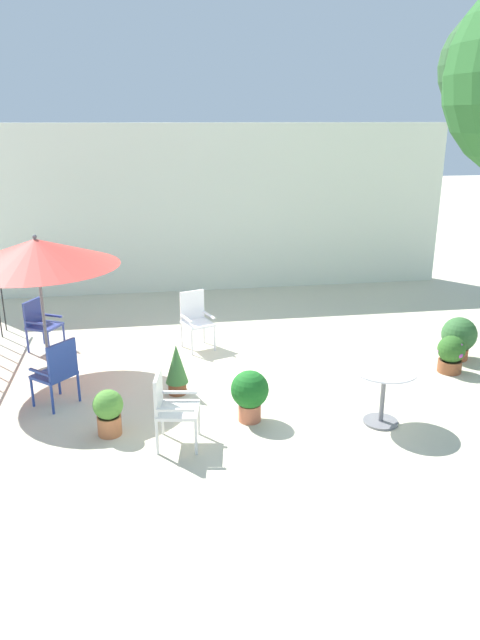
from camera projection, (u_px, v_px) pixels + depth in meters
The scene contains 13 objects.
ground_plane at pixel (239, 375), 9.04m from camera, with size 60.00×60.00×0.00m, color beige.
villa_facade at pixel (204, 209), 13.07m from camera, with size 10.94×0.30×3.62m, color silver.
patio_umbrella_0 at pixel (36, 254), 8.38m from camera, with size 2.32×2.32×2.17m.
cafe_table_0 at pixel (384, 385), 7.47m from camera, with size 0.81×0.81×0.75m.
patio_chair_0 at pixel (170, 404), 6.98m from camera, with size 0.56×0.57×0.91m.
patio_chair_1 at pixel (195, 317), 9.99m from camera, with size 0.58×0.59×0.97m.
patio_chair_2 at pixel (40, 322), 9.91m from camera, with size 0.62×0.62×0.86m.
patio_chair_3 at pixel (58, 370), 7.93m from camera, with size 0.65×0.66×0.94m.
potted_plant_0 at pixel (108, 411), 7.27m from camera, with size 0.37×0.37×0.59m.
potted_plant_1 at pixel (250, 393), 7.58m from camera, with size 0.49×0.49×0.68m.
potted_plant_2 at pixel (459, 337), 9.55m from camera, with size 0.56×0.56×0.70m.
potted_plant_3 at pixel (451, 354), 9.08m from camera, with size 0.42×0.42×0.58m.
potted_plant_4 at pixel (177, 368), 8.33m from camera, with size 0.32×0.32×0.74m.
Camera 1 is at (-1.30, -8.18, 3.72)m, focal length 33.41 mm.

